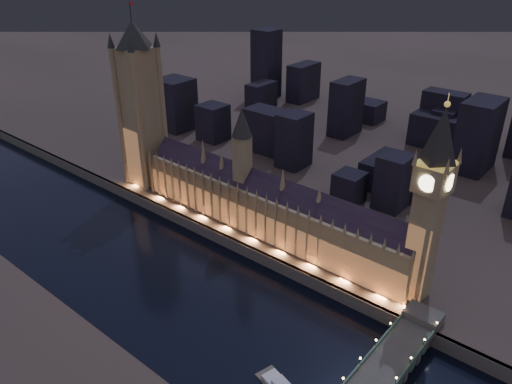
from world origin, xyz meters
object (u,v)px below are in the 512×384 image
Objects in this scene: palace_of_westminster at (265,206)px; victoria_tower at (140,98)px; elizabeth_tower at (431,192)px; westminster_bridge at (375,384)px.

victoria_tower is at bearing 179.91° from palace_of_westminster.
elizabeth_tower is 0.97× the size of westminster_bridge.
palace_of_westminster reaches higher than westminster_bridge.
victoria_tower is 218.05m from elizabeth_tower.
palace_of_westminster is 126.17m from victoria_tower.
palace_of_westminster is 1.54× the size of victoria_tower.
elizabeth_tower is 91.51m from westminster_bridge.
elizabeth_tower is at bearing 100.64° from westminster_bridge.
palace_of_westminster is 1.79× the size of westminster_bridge.
westminster_bridge is at bearing -15.85° from victoria_tower.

